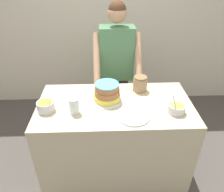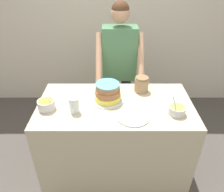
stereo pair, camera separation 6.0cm
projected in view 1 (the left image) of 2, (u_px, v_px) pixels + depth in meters
name	position (u px, v px, depth m)	size (l,w,h in m)	color
wall_back	(110.00, 21.00, 3.13)	(10.00, 0.05, 2.60)	beige
counter	(115.00, 141.00, 2.25)	(1.42, 0.75, 0.93)	#C6B793
person_baker	(117.00, 61.00, 2.57)	(0.53, 0.47, 1.70)	#2D2D38
cake	(107.00, 93.00, 2.00)	(0.31, 0.31, 0.18)	silver
frosting_bowl_olive	(176.00, 108.00, 1.86)	(0.14, 0.14, 0.19)	silver
frosting_bowl_orange	(46.00, 106.00, 1.88)	(0.15, 0.15, 0.16)	silver
drinking_glass	(74.00, 106.00, 1.84)	(0.08, 0.08, 0.14)	silver
ceramic_plate	(133.00, 116.00, 1.83)	(0.28, 0.28, 0.01)	silver
stoneware_jar	(140.00, 84.00, 2.16)	(0.14, 0.14, 0.15)	#9E7F5B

